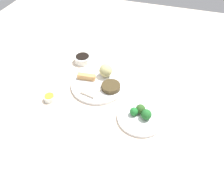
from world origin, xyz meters
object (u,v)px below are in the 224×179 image
(main_plate, at_px, (99,85))
(sauce_ramekin_hot_mustard, at_px, (50,98))
(broccoli_plate, at_px, (141,118))
(soy_sauce_bowl, at_px, (83,59))

(main_plate, xyz_separation_m, sauce_ramekin_hot_mustard, (0.19, 0.17, 0.01))
(broccoli_plate, height_order, sauce_ramekin_hot_mustard, sauce_ramekin_hot_mustard)
(soy_sauce_bowl, bearing_deg, broccoli_plate, 142.68)
(main_plate, distance_m, sauce_ramekin_hot_mustard, 0.26)
(main_plate, xyz_separation_m, soy_sauce_bowl, (0.16, -0.17, 0.01))
(main_plate, distance_m, soy_sauce_bowl, 0.23)
(main_plate, relative_size, broccoli_plate, 1.31)
(broccoli_plate, xyz_separation_m, soy_sauce_bowl, (0.42, -0.32, 0.01))
(sauce_ramekin_hot_mustard, bearing_deg, soy_sauce_bowl, -95.39)
(soy_sauce_bowl, xyz_separation_m, sauce_ramekin_hot_mustard, (0.03, 0.34, -0.01))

